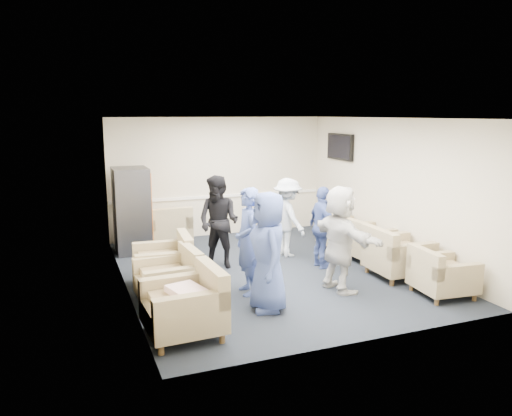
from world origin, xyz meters
name	(u,v)px	position (x,y,z in m)	size (l,w,h in m)	color
floor	(270,271)	(0.00, 0.00, 0.00)	(6.00, 6.00, 0.00)	black
ceiling	(271,118)	(0.00, 0.00, 2.70)	(6.00, 6.00, 0.00)	silver
back_wall	(219,177)	(0.00, 3.00, 1.35)	(5.00, 0.02, 2.70)	beige
front_wall	(368,236)	(0.00, -3.00, 1.35)	(5.00, 0.02, 2.70)	beige
left_wall	(123,206)	(-2.50, 0.00, 1.35)	(0.02, 6.00, 2.70)	beige
right_wall	(390,189)	(2.50, 0.00, 1.35)	(0.02, 6.00, 2.70)	beige
chair_rail	(220,196)	(0.00, 2.98, 0.90)	(4.98, 0.04, 0.06)	white
tv	(340,147)	(2.44, 1.80, 2.05)	(0.10, 1.00, 0.58)	black
armchair_left_near	(188,307)	(-1.98, -2.04, 0.37)	(0.98, 0.98, 0.75)	#948360
armchair_left_mid	(172,280)	(-1.94, -0.85, 0.35)	(0.92, 0.92, 0.69)	#948360
armchair_left_far	(166,264)	(-1.87, -0.08, 0.36)	(0.97, 0.97, 0.72)	#948360
armchair_right_near	(440,276)	(1.97, -2.08, 0.32)	(0.88, 0.88, 0.65)	#948360
armchair_right_midnear	(395,256)	(1.89, -1.07, 0.37)	(0.95, 0.95, 0.74)	#948360
armchair_right_midfar	(364,241)	(2.01, 0.08, 0.34)	(0.91, 0.91, 0.68)	#948360
armchair_right_far	(341,233)	(1.93, 0.80, 0.34)	(0.86, 0.86, 0.69)	#948360
armchair_corner	(167,229)	(-1.38, 2.32, 0.37)	(0.96, 0.96, 0.75)	#948360
vending_machine	(132,210)	(-2.09, 2.20, 0.86)	(0.70, 0.81, 1.72)	#494950
backpack	(203,282)	(-1.46, -0.84, 0.25)	(0.34, 0.30, 0.48)	black
pillow	(187,293)	(-2.00, -2.04, 0.57)	(0.49, 0.37, 0.14)	white
person_front_left	(268,252)	(-0.71, -1.62, 0.86)	(0.84, 0.55, 1.72)	#3F5398
person_mid_left	(248,241)	(-0.75, -0.89, 0.84)	(0.61, 0.40, 1.67)	#3F5398
person_back_left	(219,222)	(-0.77, 0.58, 0.84)	(0.82, 0.64, 1.69)	black
person_back_right	(288,217)	(0.71, 0.80, 0.77)	(1.00, 0.57, 1.54)	white
person_mid_right	(322,227)	(0.98, -0.12, 0.75)	(0.88, 0.36, 1.49)	#3F5398
person_front_right	(340,239)	(0.65, -1.29, 0.84)	(1.57, 0.50, 1.69)	silver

